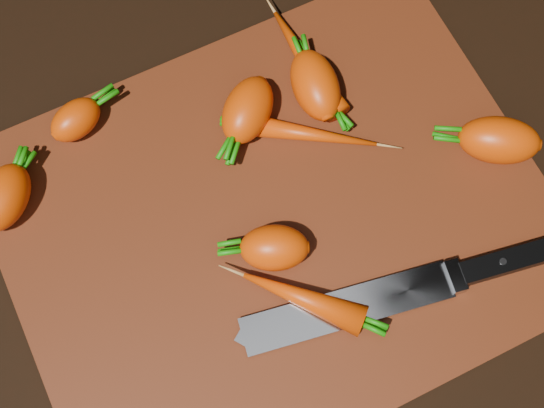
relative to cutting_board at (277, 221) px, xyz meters
name	(u,v)px	position (x,y,z in m)	size (l,w,h in m)	color
ground	(277,225)	(0.00, 0.00, -0.01)	(2.00, 2.00, 0.01)	black
cutting_board	(277,221)	(0.00, 0.00, 0.00)	(0.50, 0.40, 0.01)	#55210C
carrot_0	(4,198)	(-0.22, 0.12, 0.03)	(0.07, 0.04, 0.04)	#E64405
carrot_1	(274,248)	(-0.02, -0.03, 0.03)	(0.06, 0.04, 0.04)	#E64405
carrot_2	(315,85)	(0.09, 0.10, 0.03)	(0.08, 0.05, 0.05)	#E64405
carrot_3	(248,110)	(0.02, 0.10, 0.03)	(0.07, 0.05, 0.05)	#E64405
carrot_4	(76,120)	(-0.13, 0.17, 0.02)	(0.05, 0.04, 0.04)	#E64405
carrot_5	(499,140)	(0.22, -0.03, 0.03)	(0.08, 0.05, 0.05)	#E64405
carrot_6	(306,62)	(0.10, 0.13, 0.02)	(0.13, 0.03, 0.03)	#E64405
carrot_7	(308,134)	(0.06, 0.06, 0.02)	(0.13, 0.02, 0.02)	#E64405
carrot_8	(303,298)	(-0.01, -0.08, 0.02)	(0.11, 0.03, 0.03)	#E64405
knife	(368,302)	(0.04, -0.11, 0.01)	(0.32, 0.08, 0.02)	gray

